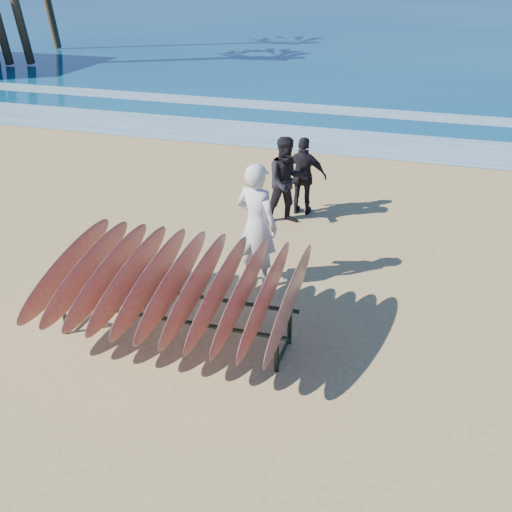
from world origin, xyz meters
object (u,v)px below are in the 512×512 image
Objects in this scene: surfboard_rack at (173,284)px; person_white at (257,225)px; person_dark_a at (287,181)px; person_dark_b at (304,176)px.

person_white is at bearing 72.66° from surfboard_rack.
surfboard_rack is 4.30m from person_dark_a.
person_white is (0.55, 1.84, 0.14)m from surfboard_rack.
person_white is 2.45m from person_dark_a.
person_white is at bearing 86.64° from person_dark_b.
person_white is 3.02m from person_dark_b.
person_dark_a reaches higher than surfboard_rack.
person_white reaches higher than person_dark_a.
person_dark_a is 1.09× the size of person_dark_b.
person_dark_a is (0.37, 4.28, 0.00)m from surfboard_rack.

